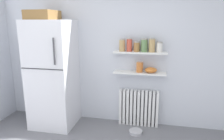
{
  "coord_description": "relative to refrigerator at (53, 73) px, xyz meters",
  "views": [
    {
      "loc": [
        0.52,
        -1.47,
        1.79
      ],
      "look_at": [
        -0.11,
        1.6,
        1.05
      ],
      "focal_mm": 33.16,
      "sensor_mm": 36.0,
      "label": 1
    }
  ],
  "objects": [
    {
      "name": "back_wall",
      "position": [
        1.16,
        0.39,
        0.36
      ],
      "size": [
        7.04,
        0.1,
        2.6
      ],
      "primitive_type": "cube",
      "color": "silver",
      "rests_on": "ground_plane"
    },
    {
      "name": "refrigerator",
      "position": [
        0.0,
        0.0,
        0.0
      ],
      "size": [
        0.72,
        0.7,
        1.96
      ],
      "color": "silver",
      "rests_on": "ground_plane"
    },
    {
      "name": "radiator",
      "position": [
        1.46,
        0.26,
        -0.62
      ],
      "size": [
        0.68,
        0.12,
        0.63
      ],
      "color": "white",
      "rests_on": "ground_plane"
    },
    {
      "name": "wall_shelf_lower",
      "position": [
        1.46,
        0.23,
        0.01
      ],
      "size": [
        0.86,
        0.22,
        0.02
      ],
      "primitive_type": "cube",
      "color": "white"
    },
    {
      "name": "wall_shelf_upper",
      "position": [
        1.46,
        0.23,
        0.36
      ],
      "size": [
        0.86,
        0.22,
        0.02
      ],
      "primitive_type": "cube",
      "color": "white"
    },
    {
      "name": "storage_jar_0",
      "position": [
        1.15,
        0.23,
        0.47
      ],
      "size": [
        0.09,
        0.09,
        0.2
      ],
      "color": "tan",
      "rests_on": "wall_shelf_upper"
    },
    {
      "name": "storage_jar_1",
      "position": [
        1.27,
        0.23,
        0.48
      ],
      "size": [
        0.09,
        0.09,
        0.22
      ],
      "color": "#C64C38",
      "rests_on": "wall_shelf_upper"
    },
    {
      "name": "storage_jar_2",
      "position": [
        1.4,
        0.23,
        0.45
      ],
      "size": [
        0.1,
        0.1,
        0.17
      ],
      "color": "olive",
      "rests_on": "wall_shelf_upper"
    },
    {
      "name": "storage_jar_3",
      "position": [
        1.52,
        0.23,
        0.47
      ],
      "size": [
        0.1,
        0.1,
        0.22
      ],
      "color": "#5B7F4C",
      "rests_on": "wall_shelf_upper"
    },
    {
      "name": "storage_jar_4",
      "position": [
        1.64,
        0.23,
        0.48
      ],
      "size": [
        0.1,
        0.1,
        0.22
      ],
      "color": "tan",
      "rests_on": "wall_shelf_upper"
    },
    {
      "name": "storage_jar_5",
      "position": [
        1.76,
        0.23,
        0.45
      ],
      "size": [
        0.1,
        0.1,
        0.17
      ],
      "color": "silver",
      "rests_on": "wall_shelf_upper"
    },
    {
      "name": "vase",
      "position": [
        1.45,
        0.23,
        0.11
      ],
      "size": [
        0.11,
        0.11,
        0.17
      ],
      "primitive_type": "cylinder",
      "color": "#CC7033",
      "rests_on": "wall_shelf_lower"
    },
    {
      "name": "shelf_bowl",
      "position": [
        1.64,
        0.23,
        0.07
      ],
      "size": [
        0.2,
        0.2,
        0.09
      ],
      "primitive_type": "ellipsoid",
      "color": "orange",
      "rests_on": "wall_shelf_lower"
    },
    {
      "name": "pet_food_bowl",
      "position": [
        1.44,
        -0.06,
        -0.92
      ],
      "size": [
        0.22,
        0.22,
        0.05
      ],
      "primitive_type": "cylinder",
      "color": "#B7B7BC",
      "rests_on": "ground_plane"
    }
  ]
}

